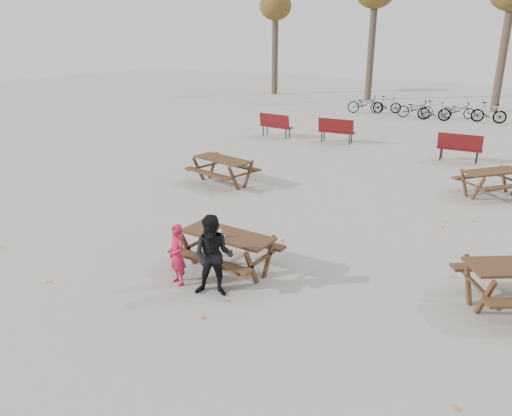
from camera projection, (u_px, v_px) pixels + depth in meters
The scene contains 12 objects.
ground at pixel (228, 270), 9.80m from camera, with size 80.00×80.00×0.00m, color gray.
main_picnic_table at pixel (228, 243), 9.60m from camera, with size 1.80×1.45×0.78m.
food_tray at pixel (220, 236), 9.39m from camera, with size 0.18×0.11×0.04m, color silver.
bread_roll at pixel (220, 234), 9.38m from camera, with size 0.14×0.06×0.05m, color tan.
soda_bottle at pixel (220, 234), 9.34m from camera, with size 0.07×0.07×0.17m.
child at pixel (177, 255), 9.10m from camera, with size 0.42×0.28×1.17m, color #B9173B.
adult at pixel (213, 256), 8.66m from camera, with size 0.73×0.57×1.49m, color black.
picnic_table_north at pixel (223, 171), 15.15m from camera, with size 1.85×1.49×0.80m, color #332112, non-canonical shape.
picnic_table_far at pixel (491, 183), 14.10m from camera, with size 1.69×1.36×0.73m, color #332112, non-canonical shape.
park_bench_row at pixel (399, 138), 19.25m from camera, with size 12.61×1.64×1.03m.
bicycle_row at pixel (420, 108), 26.71m from camera, with size 8.27×2.15×1.02m.
fallen_leaves at pixel (309, 234), 11.51m from camera, with size 11.00×11.00×0.01m, color #C2692E, non-canonical shape.
Camera 1 is at (5.26, -7.09, 4.46)m, focal length 35.00 mm.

